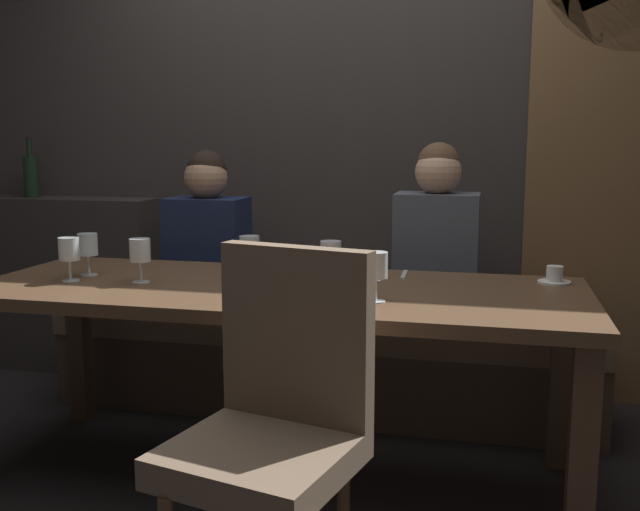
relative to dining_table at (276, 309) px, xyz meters
The scene contains 19 objects.
ground 0.65m from the dining_table, ahead, with size 9.00×9.00×0.00m, color black.
back_wall_tiled 1.49m from the dining_table, 90.00° to the left, with size 6.00×0.12×3.00m, color #383330.
arched_door 1.91m from the dining_table, 40.43° to the left, with size 0.90×0.05×2.55m.
back_counter 1.87m from the dining_table, 146.14° to the left, with size 1.10×0.28×0.95m, color #2F2B29.
dining_table is the anchor object (origin of this frame).
banquette_bench 0.82m from the dining_table, 90.00° to the left, with size 2.50×0.44×0.45m.
chair_near_side 0.76m from the dining_table, 73.37° to the right, with size 0.53×0.53×0.98m.
diner_redhead 0.88m from the dining_table, 128.55° to the left, with size 0.36×0.24×0.76m.
diner_bearded 0.89m from the dining_table, 53.74° to the left, with size 0.36×0.24×0.80m.
wine_bottle_dark_red 2.03m from the dining_table, 148.86° to the left, with size 0.08×0.08×0.33m.
wine_glass_far_right 0.54m from the dining_table, behind, with size 0.08×0.08×0.16m.
wine_glass_center_back 0.26m from the dining_table, 143.15° to the left, with size 0.08×0.08×0.16m.
wine_glass_end_left 0.80m from the dining_table, behind, with size 0.08×0.08×0.16m.
wine_glass_far_left 0.79m from the dining_table, behind, with size 0.08×0.08×0.16m.
wine_glass_near_left 0.28m from the dining_table, 10.08° to the left, with size 0.08×0.08×0.16m.
wine_glass_near_right 0.48m from the dining_table, 24.57° to the right, with size 0.08×0.08×0.16m.
espresso_cup 1.03m from the dining_table, 15.85° to the left, with size 0.12×0.12×0.06m.
fork_on_table 0.53m from the dining_table, 36.04° to the left, with size 0.02×0.17×0.01m, color silver.
folded_napkin 0.36m from the dining_table, 27.77° to the left, with size 0.11×0.10×0.01m, color silver.
Camera 1 is at (0.75, -2.45, 1.26)m, focal length 40.55 mm.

